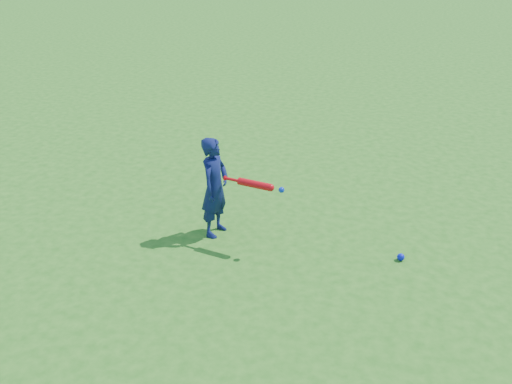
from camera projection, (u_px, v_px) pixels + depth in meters
ground at (252, 215)px, 6.80m from camera, size 80.00×80.00×0.00m
child at (215, 187)px, 6.18m from camera, size 0.33×0.45×1.13m
ground_ball_blue at (401, 257)px, 5.89m from camera, size 0.08×0.08×0.08m
bat_swing at (257, 185)px, 5.86m from camera, size 0.68×0.16×0.08m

